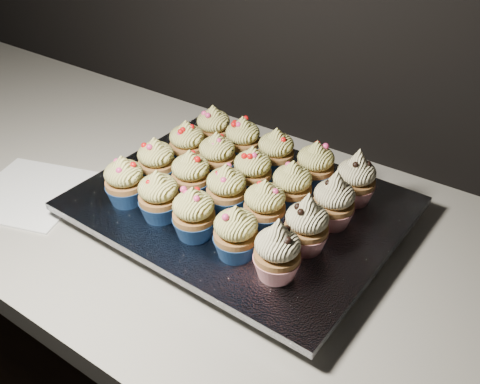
% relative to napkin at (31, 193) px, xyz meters
% --- Properties ---
extents(cabinet, '(2.40, 0.60, 0.86)m').
position_rel_napkin_xyz_m(cabinet, '(0.25, 0.14, -0.47)').
color(cabinet, black).
rests_on(cabinet, ground).
extents(worktop, '(2.44, 0.64, 0.04)m').
position_rel_napkin_xyz_m(worktop, '(0.25, 0.14, -0.02)').
color(worktop, beige).
rests_on(worktop, cabinet).
extents(napkin, '(0.23, 0.23, 0.00)m').
position_rel_napkin_xyz_m(napkin, '(0.00, 0.00, 0.00)').
color(napkin, white).
rests_on(napkin, worktop).
extents(baking_tray, '(0.46, 0.35, 0.02)m').
position_rel_napkin_xyz_m(baking_tray, '(0.34, 0.15, 0.01)').
color(baking_tray, black).
rests_on(baking_tray, worktop).
extents(foil_lining, '(0.50, 0.39, 0.01)m').
position_rel_napkin_xyz_m(foil_lining, '(0.34, 0.15, 0.03)').
color(foil_lining, silver).
rests_on(foil_lining, baking_tray).
extents(cupcake_0, '(0.06, 0.06, 0.08)m').
position_rel_napkin_xyz_m(cupcake_0, '(0.19, 0.05, 0.07)').
color(cupcake_0, navy).
rests_on(cupcake_0, foil_lining).
extents(cupcake_1, '(0.06, 0.06, 0.08)m').
position_rel_napkin_xyz_m(cupcake_1, '(0.26, 0.05, 0.07)').
color(cupcake_1, navy).
rests_on(cupcake_1, foil_lining).
extents(cupcake_2, '(0.06, 0.06, 0.08)m').
position_rel_napkin_xyz_m(cupcake_2, '(0.33, 0.05, 0.07)').
color(cupcake_2, navy).
rests_on(cupcake_2, foil_lining).
extents(cupcake_3, '(0.06, 0.06, 0.08)m').
position_rel_napkin_xyz_m(cupcake_3, '(0.40, 0.05, 0.07)').
color(cupcake_3, navy).
rests_on(cupcake_3, foil_lining).
extents(cupcake_4, '(0.06, 0.06, 0.10)m').
position_rel_napkin_xyz_m(cupcake_4, '(0.47, 0.04, 0.07)').
color(cupcake_4, red).
rests_on(cupcake_4, foil_lining).
extents(cupcake_5, '(0.06, 0.06, 0.08)m').
position_rel_napkin_xyz_m(cupcake_5, '(0.19, 0.12, 0.07)').
color(cupcake_5, navy).
rests_on(cupcake_5, foil_lining).
extents(cupcake_6, '(0.06, 0.06, 0.08)m').
position_rel_napkin_xyz_m(cupcake_6, '(0.26, 0.12, 0.07)').
color(cupcake_6, navy).
rests_on(cupcake_6, foil_lining).
extents(cupcake_7, '(0.06, 0.06, 0.08)m').
position_rel_napkin_xyz_m(cupcake_7, '(0.33, 0.12, 0.07)').
color(cupcake_7, navy).
rests_on(cupcake_7, foil_lining).
extents(cupcake_8, '(0.06, 0.06, 0.08)m').
position_rel_napkin_xyz_m(cupcake_8, '(0.40, 0.12, 0.07)').
color(cupcake_8, navy).
rests_on(cupcake_8, foil_lining).
extents(cupcake_9, '(0.06, 0.06, 0.10)m').
position_rel_napkin_xyz_m(cupcake_9, '(0.48, 0.11, 0.07)').
color(cupcake_9, red).
rests_on(cupcake_9, foil_lining).
extents(cupcake_10, '(0.06, 0.06, 0.08)m').
position_rel_napkin_xyz_m(cupcake_10, '(0.20, 0.19, 0.07)').
color(cupcake_10, navy).
rests_on(cupcake_10, foil_lining).
extents(cupcake_11, '(0.06, 0.06, 0.08)m').
position_rel_napkin_xyz_m(cupcake_11, '(0.26, 0.19, 0.07)').
color(cupcake_11, navy).
rests_on(cupcake_11, foil_lining).
extents(cupcake_12, '(0.06, 0.06, 0.08)m').
position_rel_napkin_xyz_m(cupcake_12, '(0.34, 0.19, 0.07)').
color(cupcake_12, navy).
rests_on(cupcake_12, foil_lining).
extents(cupcake_13, '(0.06, 0.06, 0.08)m').
position_rel_napkin_xyz_m(cupcake_13, '(0.41, 0.19, 0.07)').
color(cupcake_13, navy).
rests_on(cupcake_13, foil_lining).
extents(cupcake_14, '(0.06, 0.06, 0.10)m').
position_rel_napkin_xyz_m(cupcake_14, '(0.48, 0.18, 0.07)').
color(cupcake_14, red).
rests_on(cupcake_14, foil_lining).
extents(cupcake_15, '(0.06, 0.06, 0.08)m').
position_rel_napkin_xyz_m(cupcake_15, '(0.20, 0.27, 0.07)').
color(cupcake_15, navy).
rests_on(cupcake_15, foil_lining).
extents(cupcake_16, '(0.06, 0.06, 0.08)m').
position_rel_napkin_xyz_m(cupcake_16, '(0.27, 0.26, 0.07)').
color(cupcake_16, navy).
rests_on(cupcake_16, foil_lining).
extents(cupcake_17, '(0.06, 0.06, 0.08)m').
position_rel_napkin_xyz_m(cupcake_17, '(0.34, 0.26, 0.07)').
color(cupcake_17, navy).
rests_on(cupcake_17, foil_lining).
extents(cupcake_18, '(0.06, 0.06, 0.08)m').
position_rel_napkin_xyz_m(cupcake_18, '(0.41, 0.26, 0.07)').
color(cupcake_18, navy).
rests_on(cupcake_18, foil_lining).
extents(cupcake_19, '(0.06, 0.06, 0.10)m').
position_rel_napkin_xyz_m(cupcake_19, '(0.48, 0.26, 0.07)').
color(cupcake_19, red).
rests_on(cupcake_19, foil_lining).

